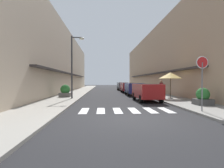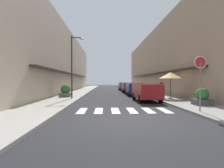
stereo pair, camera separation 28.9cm
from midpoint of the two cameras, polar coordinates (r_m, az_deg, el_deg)
ground_plane at (r=29.11m, az=0.36°, el=-2.49°), size 113.28×113.28×0.00m
sidewalk_left at (r=29.32m, az=-9.35°, el=-2.36°), size 3.00×72.09×0.12m
sidewalk_right at (r=29.72m, az=9.95°, el=-2.31°), size 3.00×72.09×0.12m
building_row_left at (r=31.72m, az=-16.23°, el=6.31°), size 5.50×48.34×9.47m
building_row_right at (r=32.39m, az=16.36°, el=6.42°), size 5.50×48.34×9.72m
crosswalk at (r=11.15m, az=4.20°, el=-7.87°), size 5.20×2.20×0.01m
parked_car_near at (r=16.39m, az=10.67°, el=-1.87°), size 1.89×4.26×1.47m
parked_car_mid at (r=22.92m, az=7.03°, el=-1.09°), size 1.84×4.37×1.47m
parked_car_far at (r=28.59m, az=5.23°, el=-0.70°), size 1.82×4.19×1.47m
parked_car_distant at (r=35.48m, az=3.82°, el=-0.40°), size 1.87×3.94×1.47m
round_street_sign at (r=11.04m, az=25.46°, el=4.05°), size 0.65×0.07×2.88m
street_lamp at (r=17.97m, az=-10.88°, el=6.88°), size 1.19×0.28×5.72m
cafe_umbrella at (r=18.27m, az=17.43°, el=2.40°), size 2.08×2.08×2.37m
planter_corner at (r=14.12m, az=25.77°, el=-3.61°), size 1.06×1.06×1.13m
planter_midblock at (r=19.94m, az=-13.28°, el=-2.12°), size 1.10×1.10×1.22m
planter_far at (r=26.10m, az=10.32°, el=-1.39°), size 0.80×0.80×1.16m
pedestrian_walking_near at (r=18.84m, az=14.88°, el=-1.33°), size 0.34×0.34×1.65m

